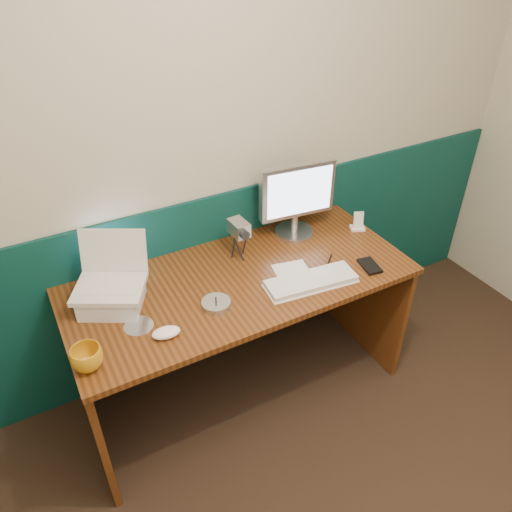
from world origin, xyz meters
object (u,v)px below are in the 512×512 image
laptop (105,268)px  camcorder (239,240)px  keyboard (311,282)px  desk (242,337)px  mug (87,358)px  monitor (295,200)px

laptop → camcorder: size_ratio=1.43×
keyboard → camcorder: (-0.19, 0.34, 0.09)m
desk → camcorder: (0.07, 0.16, 0.47)m
laptop → mug: 0.38m
monitor → mug: size_ratio=3.26×
desk → keyboard: (0.26, -0.19, 0.39)m
keyboard → desk: bearing=150.9°
desk → monitor: monitor is taller
keyboard → mug: bearing=-172.3°
desk → monitor: size_ratio=4.11×
laptop → monitor: 1.00m
keyboard → mug: size_ratio=3.50×
laptop → keyboard: size_ratio=0.68×
camcorder → laptop: bearing=-177.8°
desk → keyboard: 0.50m
keyboard → mug: (-1.00, -0.02, 0.03)m
monitor → mug: bearing=-153.6°
keyboard → camcorder: camcorder is taller
monitor → camcorder: monitor is taller
desk → keyboard: bearing=-35.6°
mug → camcorder: bearing=24.2°
desk → laptop: 0.82m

